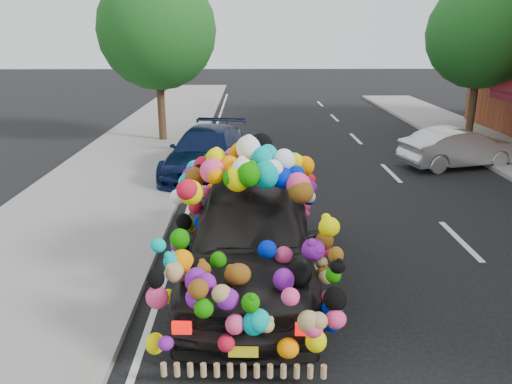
# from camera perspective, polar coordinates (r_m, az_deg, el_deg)

# --- Properties ---
(ground) EXTENTS (100.00, 100.00, 0.00)m
(ground) POSITION_cam_1_polar(r_m,az_deg,el_deg) (9.88, 2.63, -5.71)
(ground) COLOR black
(ground) RESTS_ON ground
(sidewalk) EXTENTS (4.00, 60.00, 0.12)m
(sidewalk) POSITION_cam_1_polar(r_m,az_deg,el_deg) (10.52, -21.56, -5.17)
(sidewalk) COLOR gray
(sidewalk) RESTS_ON ground
(kerb) EXTENTS (0.15, 60.00, 0.13)m
(kerb) POSITION_cam_1_polar(r_m,az_deg,el_deg) (10.00, -11.00, -5.35)
(kerb) COLOR gray
(kerb) RESTS_ON ground
(lane_markings) EXTENTS (6.00, 50.00, 0.01)m
(lane_markings) POSITION_cam_1_polar(r_m,az_deg,el_deg) (10.72, 22.30, -5.14)
(lane_markings) COLOR silver
(lane_markings) RESTS_ON ground
(tree_near_sidewalk) EXTENTS (4.20, 4.20, 6.13)m
(tree_near_sidewalk) POSITION_cam_1_polar(r_m,az_deg,el_deg) (18.83, -11.25, 17.68)
(tree_near_sidewalk) COLOR #332114
(tree_near_sidewalk) RESTS_ON ground
(tree_far_b) EXTENTS (4.00, 4.00, 5.90)m
(tree_far_b) POSITION_cam_1_polar(r_m,az_deg,el_deg) (20.90, 24.38, 16.12)
(tree_far_b) COLOR #332114
(tree_far_b) RESTS_ON ground
(plush_art_car) EXTENTS (2.58, 5.32, 2.37)m
(plush_art_car) POSITION_cam_1_polar(r_m,az_deg,el_deg) (7.85, -0.64, -2.41)
(plush_art_car) COLOR black
(plush_art_car) RESTS_ON ground
(navy_sedan) EXTENTS (2.54, 4.82, 1.33)m
(navy_sedan) POSITION_cam_1_polar(r_m,az_deg,el_deg) (14.46, -5.69, 4.59)
(navy_sedan) COLOR #071133
(navy_sedan) RESTS_ON ground
(silver_hatchback) EXTENTS (3.81, 2.14, 1.19)m
(silver_hatchback) POSITION_cam_1_polar(r_m,az_deg,el_deg) (16.46, 22.25, 4.71)
(silver_hatchback) COLOR #B8B9BF
(silver_hatchback) RESTS_ON ground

